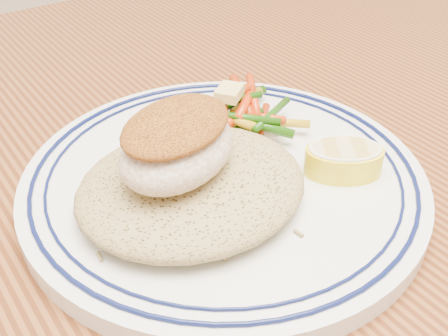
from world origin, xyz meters
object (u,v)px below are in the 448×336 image
(fish_fillet, at_px, (177,144))
(lemon_wedge, at_px, (344,158))
(dining_table, at_px, (254,280))
(vegetable_pile, at_px, (233,113))
(plate, at_px, (224,180))
(rice_pilaf, at_px, (192,182))

(fish_fillet, bearing_deg, lemon_wedge, -19.55)
(dining_table, bearing_deg, vegetable_pile, 72.31)
(vegetable_pile, bearing_deg, plate, -131.92)
(plate, bearing_deg, lemon_wedge, -33.91)
(fish_fillet, xyz_separation_m, vegetable_pile, (0.08, 0.05, -0.03))
(fish_fillet, distance_m, lemon_wedge, 0.12)
(dining_table, distance_m, lemon_wedge, 0.14)
(plate, relative_size, lemon_wedge, 4.04)
(rice_pilaf, height_order, vegetable_pile, same)
(fish_fillet, bearing_deg, vegetable_pile, 33.07)
(vegetable_pile, bearing_deg, lemon_wedge, -72.93)
(dining_table, xyz_separation_m, plate, (-0.02, 0.01, 0.11))
(rice_pilaf, distance_m, vegetable_pile, 0.09)
(plate, height_order, lemon_wedge, lemon_wedge)
(lemon_wedge, bearing_deg, rice_pilaf, 161.20)
(rice_pilaf, distance_m, fish_fillet, 0.03)
(plate, relative_size, fish_fillet, 2.72)
(plate, xyz_separation_m, lemon_wedge, (0.07, -0.05, 0.02))
(plate, height_order, rice_pilaf, rice_pilaf)
(rice_pilaf, distance_m, lemon_wedge, 0.11)
(plate, height_order, vegetable_pile, vegetable_pile)
(plate, distance_m, fish_fillet, 0.06)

